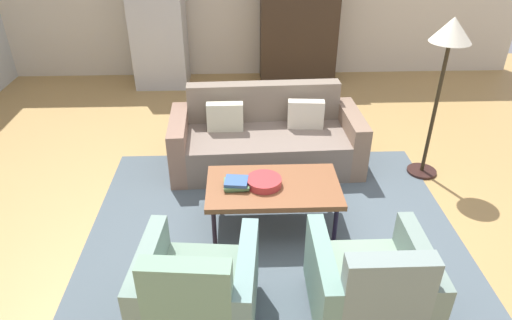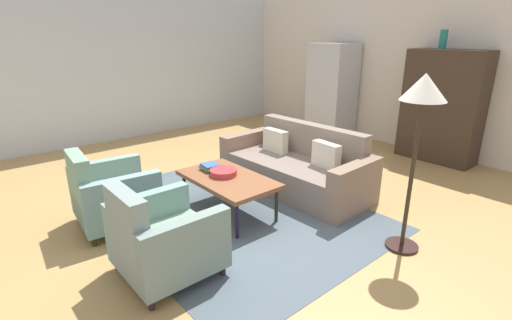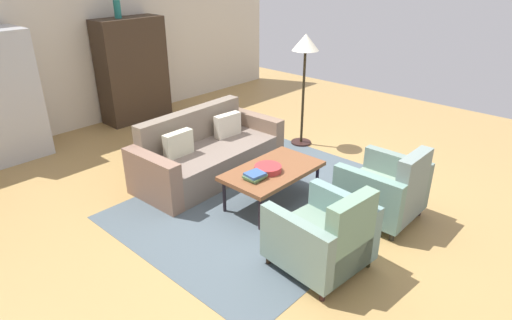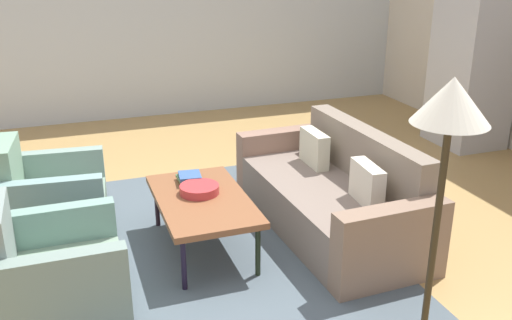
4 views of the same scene
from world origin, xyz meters
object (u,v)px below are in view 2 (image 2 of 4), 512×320
(fruit_bowl, at_px, (223,172))
(floor_lamp, at_px, (422,105))
(coffee_table, at_px, (228,180))
(couch, at_px, (298,168))
(book_stack, at_px, (210,167))
(refrigerator, at_px, (332,91))
(vase_tall, at_px, (443,39))
(armchair_right, at_px, (161,241))
(cabinet, at_px, (442,107))
(armchair_left, at_px, (109,197))

(fruit_bowl, height_order, floor_lamp, floor_lamp)
(coffee_table, bearing_deg, couch, 90.15)
(book_stack, bearing_deg, refrigerator, 107.44)
(vase_tall, height_order, refrigerator, vase_tall)
(coffee_table, height_order, book_stack, book_stack)
(armchair_right, xyz_separation_m, refrigerator, (-2.12, 4.92, 0.58))
(couch, height_order, cabinet, cabinet)
(coffee_table, distance_m, armchair_right, 1.31)
(book_stack, bearing_deg, armchair_right, -50.93)
(fruit_bowl, relative_size, refrigerator, 0.17)
(armchair_left, height_order, floor_lamp, floor_lamp)
(armchair_left, bearing_deg, refrigerator, 105.83)
(armchair_left, distance_m, armchair_right, 1.21)
(fruit_bowl, height_order, cabinet, cabinet)
(fruit_bowl, relative_size, floor_lamp, 0.18)
(armchair_left, relative_size, floor_lamp, 0.51)
(armchair_left, relative_size, refrigerator, 0.48)
(couch, bearing_deg, refrigerator, -61.61)
(refrigerator, bearing_deg, coffee_table, -68.01)
(couch, height_order, armchair_left, armchair_left)
(armchair_right, height_order, floor_lamp, floor_lamp)
(coffee_table, height_order, refrigerator, refrigerator)
(armchair_right, distance_m, fruit_bowl, 1.36)
(cabinet, xyz_separation_m, floor_lamp, (1.08, -2.99, 0.54))
(book_stack, xyz_separation_m, cabinet, (0.99, 3.88, 0.40))
(book_stack, relative_size, refrigerator, 0.12)
(armchair_left, height_order, fruit_bowl, armchair_left)
(armchair_right, bearing_deg, cabinet, 89.22)
(book_stack, bearing_deg, coffee_table, 3.53)
(armchair_left, bearing_deg, vase_tall, 82.79)
(coffee_table, bearing_deg, armchair_left, -117.47)
(book_stack, distance_m, refrigerator, 3.98)
(armchair_left, bearing_deg, coffee_table, 67.88)
(couch, relative_size, armchair_left, 2.42)
(armchair_right, relative_size, fruit_bowl, 2.77)
(armchair_left, bearing_deg, floor_lamp, 46.36)
(coffee_table, height_order, vase_tall, vase_tall)
(fruit_bowl, bearing_deg, refrigerator, 110.88)
(couch, relative_size, fruit_bowl, 6.71)
(floor_lamp, bearing_deg, couch, 169.84)
(armchair_left, xyz_separation_m, vase_tall, (1.12, 5.02, 1.60))
(couch, height_order, armchair_right, armchair_right)
(refrigerator, bearing_deg, fruit_bowl, -69.12)
(book_stack, bearing_deg, fruit_bowl, 4.74)
(fruit_bowl, relative_size, cabinet, 0.18)
(coffee_table, relative_size, fruit_bowl, 3.78)
(fruit_bowl, xyz_separation_m, cabinet, (0.75, 3.86, 0.41))
(armchair_left, xyz_separation_m, refrigerator, (-0.91, 4.92, 0.58))
(cabinet, relative_size, vase_tall, 6.22)
(armchair_right, xyz_separation_m, vase_tall, (-0.09, 5.02, 1.60))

